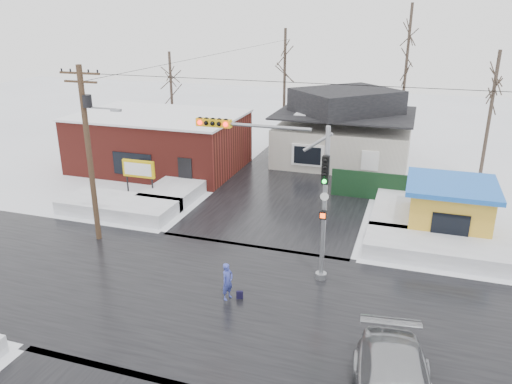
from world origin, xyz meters
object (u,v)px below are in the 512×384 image
(utility_pole, at_px, (89,145))
(kiosk, at_px, (449,208))
(pedestrian, at_px, (228,282))
(marquee_sign, at_px, (139,170))
(traffic_signal, at_px, (289,180))

(utility_pole, relative_size, kiosk, 1.96)
(utility_pole, bearing_deg, pedestrian, -21.39)
(marquee_sign, relative_size, kiosk, 0.55)
(utility_pole, bearing_deg, kiosk, 20.44)
(traffic_signal, distance_m, pedestrian, 5.01)
(traffic_signal, distance_m, utility_pole, 10.39)
(traffic_signal, xyz_separation_m, kiosk, (7.07, 7.03, -3.08))
(utility_pole, relative_size, pedestrian, 5.56)
(utility_pole, distance_m, pedestrian, 10.14)
(traffic_signal, bearing_deg, marquee_sign, 150.28)
(utility_pole, xyz_separation_m, marquee_sign, (-1.07, 5.99, -3.19))
(traffic_signal, distance_m, marquee_sign, 13.42)
(kiosk, bearing_deg, traffic_signal, -135.16)
(marquee_sign, bearing_deg, kiosk, 1.55)
(marquee_sign, distance_m, pedestrian, 13.45)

